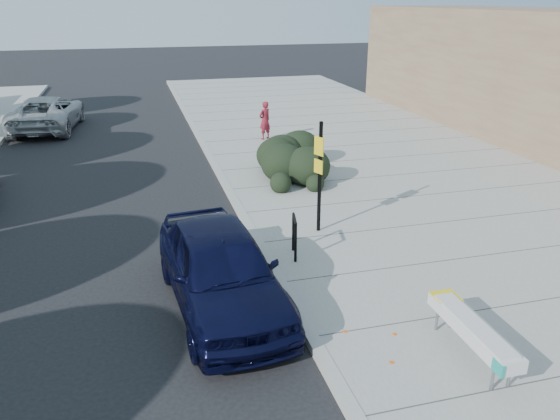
{
  "coord_description": "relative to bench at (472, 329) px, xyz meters",
  "views": [
    {
      "loc": [
        -2.62,
        -9.51,
        5.59
      ],
      "look_at": [
        0.46,
        1.84,
        1.0
      ],
      "focal_mm": 35.0,
      "sensor_mm": 36.0,
      "label": 1
    }
  ],
  "objects": [
    {
      "name": "ground",
      "position": [
        -2.28,
        3.17,
        -0.66
      ],
      "size": [
        120.0,
        120.0,
        0.0
      ],
      "primitive_type": "plane",
      "color": "black",
      "rests_on": "ground"
    },
    {
      "name": "sedan_navy",
      "position": [
        -3.57,
        2.83,
        0.15
      ],
      "size": [
        2.29,
        4.89,
        1.62
      ],
      "primitive_type": "imported",
      "rotation": [
        0.0,
        0.0,
        0.08
      ],
      "color": "black",
      "rests_on": "ground"
    },
    {
      "name": "curb_near",
      "position": [
        -2.28,
        8.17,
        -0.57
      ],
      "size": [
        0.22,
        50.0,
        0.17
      ],
      "primitive_type": "cube",
      "color": "#9E9E99",
      "rests_on": "ground"
    },
    {
      "name": "hedge",
      "position": [
        0.01,
        10.17,
        0.19
      ],
      "size": [
        2.39,
        3.94,
        1.39
      ],
      "primitive_type": "ellipsoid",
      "rotation": [
        0.0,
        0.0,
        -0.15
      ],
      "color": "black",
      "rests_on": "sidewalk_near"
    },
    {
      "name": "sign_post",
      "position": [
        -0.71,
        5.5,
        1.05
      ],
      "size": [
        0.16,
        0.3,
        2.76
      ],
      "rotation": [
        0.0,
        0.0,
        0.38
      ],
      "color": "black",
      "rests_on": "sidewalk_near"
    },
    {
      "name": "sidewalk_near",
      "position": [
        3.32,
        8.17,
        -0.58
      ],
      "size": [
        11.2,
        50.0,
        0.15
      ],
      "primitive_type": "cube",
      "color": "gray",
      "rests_on": "ground"
    },
    {
      "name": "pedestrian",
      "position": [
        0.27,
        15.05,
        0.26
      ],
      "size": [
        0.67,
        0.6,
        1.54
      ],
      "primitive_type": "imported",
      "rotation": [
        0.0,
        0.0,
        3.65
      ],
      "color": "maroon",
      "rests_on": "sidewalk_near"
    },
    {
      "name": "bike_rack",
      "position": [
        -1.68,
        4.29,
        0.06
      ],
      "size": [
        0.18,
        0.63,
        0.94
      ],
      "rotation": [
        0.0,
        0.0,
        -0.2
      ],
      "color": "black",
      "rests_on": "sidewalk_near"
    },
    {
      "name": "bench",
      "position": [
        0.0,
        0.0,
        0.0
      ],
      "size": [
        0.48,
        2.14,
        0.64
      ],
      "rotation": [
        0.0,
        0.0,
        -0.01
      ],
      "color": "gray",
      "rests_on": "sidewalk_near"
    },
    {
      "name": "suv_silver",
      "position": [
        -8.61,
        19.9,
        0.1
      ],
      "size": [
        3.07,
        5.67,
        1.51
      ],
      "primitive_type": "imported",
      "rotation": [
        0.0,
        0.0,
        3.04
      ],
      "color": "#ABAEB0",
      "rests_on": "ground"
    }
  ]
}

